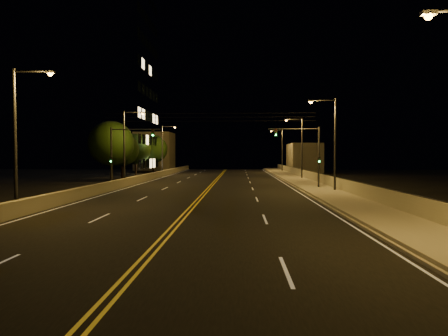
{
  "coord_description": "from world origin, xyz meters",
  "views": [
    {
      "loc": [
        3.1,
        -9.53,
        3.46
      ],
      "look_at": [
        2.0,
        18.0,
        2.5
      ],
      "focal_mm": 30.0,
      "sensor_mm": 36.0,
      "label": 1
    }
  ],
  "objects_px": {
    "tree_0": "(111,143)",
    "traffic_signal_left": "(121,150)",
    "traffic_signal_right": "(309,150)",
    "tree_3": "(153,149)",
    "streetlight_3": "(281,147)",
    "building_tower": "(79,81)",
    "streetlight_2": "(300,144)",
    "streetlight_1": "(332,138)",
    "streetlight_4": "(20,129)",
    "streetlight_6": "(164,146)",
    "tree_1": "(122,149)",
    "tree_2": "(136,149)",
    "streetlight_5": "(127,142)"
  },
  "relations": [
    {
      "from": "streetlight_6",
      "to": "tree_3",
      "type": "xyz_separation_m",
      "value": [
        -3.33,
        6.24,
        -0.38
      ]
    },
    {
      "from": "building_tower",
      "to": "tree_2",
      "type": "bearing_deg",
      "value": 6.31
    },
    {
      "from": "streetlight_3",
      "to": "streetlight_5",
      "type": "bearing_deg",
      "value": -123.23
    },
    {
      "from": "streetlight_3",
      "to": "traffic_signal_left",
      "type": "distance_m",
      "value": 43.32
    },
    {
      "from": "tree_2",
      "to": "tree_1",
      "type": "bearing_deg",
      "value": -87.66
    },
    {
      "from": "streetlight_6",
      "to": "traffic_signal_right",
      "type": "bearing_deg",
      "value": -53.76
    },
    {
      "from": "streetlight_2",
      "to": "tree_2",
      "type": "bearing_deg",
      "value": 155.35
    },
    {
      "from": "streetlight_3",
      "to": "traffic_signal_right",
      "type": "bearing_deg",
      "value": -92.23
    },
    {
      "from": "streetlight_5",
      "to": "tree_2",
      "type": "relative_size",
      "value": 1.19
    },
    {
      "from": "streetlight_5",
      "to": "tree_2",
      "type": "height_order",
      "value": "streetlight_5"
    },
    {
      "from": "streetlight_1",
      "to": "traffic_signal_left",
      "type": "xyz_separation_m",
      "value": [
        -20.32,
        3.12,
        -1.04
      ]
    },
    {
      "from": "tree_0",
      "to": "tree_1",
      "type": "xyz_separation_m",
      "value": [
        -0.96,
        7.39,
        -0.67
      ]
    },
    {
      "from": "streetlight_4",
      "to": "tree_3",
      "type": "height_order",
      "value": "streetlight_4"
    },
    {
      "from": "streetlight_4",
      "to": "tree_0",
      "type": "distance_m",
      "value": 26.35
    },
    {
      "from": "streetlight_5",
      "to": "tree_0",
      "type": "relative_size",
      "value": 1.09
    },
    {
      "from": "streetlight_5",
      "to": "building_tower",
      "type": "bearing_deg",
      "value": 125.36
    },
    {
      "from": "traffic_signal_right",
      "to": "tree_3",
      "type": "distance_m",
      "value": 40.71
    },
    {
      "from": "traffic_signal_left",
      "to": "building_tower",
      "type": "xyz_separation_m",
      "value": [
        -15.35,
        25.64,
        12.05
      ]
    },
    {
      "from": "tree_2",
      "to": "tree_3",
      "type": "distance_m",
      "value": 6.91
    },
    {
      "from": "streetlight_2",
      "to": "streetlight_6",
      "type": "xyz_separation_m",
      "value": [
        -21.41,
        12.55,
        0.0
      ]
    },
    {
      "from": "tree_0",
      "to": "tree_3",
      "type": "height_order",
      "value": "tree_0"
    },
    {
      "from": "tree_0",
      "to": "tree_2",
      "type": "relative_size",
      "value": 1.1
    },
    {
      "from": "traffic_signal_left",
      "to": "tree_1",
      "type": "relative_size",
      "value": 0.92
    },
    {
      "from": "streetlight_4",
      "to": "tree_1",
      "type": "bearing_deg",
      "value": 97.63
    },
    {
      "from": "streetlight_5",
      "to": "traffic_signal_left",
      "type": "xyz_separation_m",
      "value": [
        1.09,
        -5.56,
        -1.04
      ]
    },
    {
      "from": "streetlight_6",
      "to": "building_tower",
      "type": "bearing_deg",
      "value": -173.86
    },
    {
      "from": "streetlight_1",
      "to": "streetlight_2",
      "type": "xyz_separation_m",
      "value": [
        0.0,
        17.75,
        0.0
      ]
    },
    {
      "from": "streetlight_4",
      "to": "streetlight_6",
      "type": "distance_m",
      "value": 42.78
    },
    {
      "from": "tree_1",
      "to": "tree_2",
      "type": "distance_m",
      "value": 8.79
    },
    {
      "from": "tree_3",
      "to": "streetlight_3",
      "type": "bearing_deg",
      "value": 11.03
    },
    {
      "from": "streetlight_2",
      "to": "streetlight_5",
      "type": "height_order",
      "value": "same"
    },
    {
      "from": "streetlight_5",
      "to": "building_tower",
      "type": "distance_m",
      "value": 26.98
    },
    {
      "from": "streetlight_4",
      "to": "tree_0",
      "type": "xyz_separation_m",
      "value": [
        -3.53,
        26.11,
        -0.01
      ]
    },
    {
      "from": "streetlight_6",
      "to": "tree_2",
      "type": "relative_size",
      "value": 1.19
    },
    {
      "from": "streetlight_3",
      "to": "building_tower",
      "type": "distance_m",
      "value": 39.4
    },
    {
      "from": "streetlight_3",
      "to": "streetlight_1",
      "type": "bearing_deg",
      "value": -90.0
    },
    {
      "from": "streetlight_4",
      "to": "tree_3",
      "type": "xyz_separation_m",
      "value": [
        -3.33,
        49.02,
        -0.38
      ]
    },
    {
      "from": "streetlight_1",
      "to": "streetlight_6",
      "type": "bearing_deg",
      "value": 125.25
    },
    {
      "from": "streetlight_3",
      "to": "tree_2",
      "type": "relative_size",
      "value": 1.19
    },
    {
      "from": "building_tower",
      "to": "tree_1",
      "type": "distance_m",
      "value": 17.09
    },
    {
      "from": "traffic_signal_left",
      "to": "streetlight_2",
      "type": "bearing_deg",
      "value": 35.76
    },
    {
      "from": "streetlight_3",
      "to": "tree_2",
      "type": "xyz_separation_m",
      "value": [
        -26.26,
        -11.56,
        -0.46
      ]
    },
    {
      "from": "building_tower",
      "to": "tree_1",
      "type": "relative_size",
      "value": 4.87
    },
    {
      "from": "traffic_signal_right",
      "to": "tree_0",
      "type": "xyz_separation_m",
      "value": [
        -23.45,
        10.51,
        1.03
      ]
    },
    {
      "from": "tree_0",
      "to": "traffic_signal_left",
      "type": "bearing_deg",
      "value": -66.28
    },
    {
      "from": "building_tower",
      "to": "tree_3",
      "type": "distance_m",
      "value": 17.6
    },
    {
      "from": "traffic_signal_right",
      "to": "building_tower",
      "type": "height_order",
      "value": "building_tower"
    },
    {
      "from": "traffic_signal_right",
      "to": "tree_3",
      "type": "bearing_deg",
      "value": 124.82
    },
    {
      "from": "streetlight_2",
      "to": "streetlight_1",
      "type": "bearing_deg",
      "value": -90.0
    },
    {
      "from": "streetlight_3",
      "to": "tree_0",
      "type": "bearing_deg",
      "value": -131.96
    }
  ]
}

